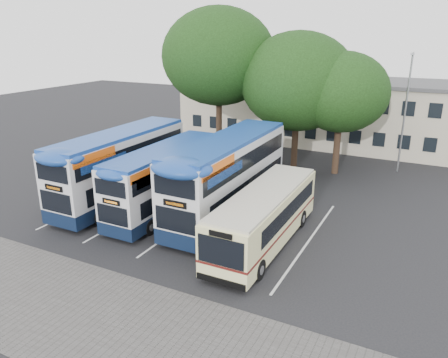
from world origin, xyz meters
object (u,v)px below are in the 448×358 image
tree_mid (298,82)px  tree_right (341,92)px  bus_dd_right (228,173)px  lamp_post (406,107)px  bus_dd_mid (166,177)px  tree_left (219,57)px  bus_single (265,214)px  bus_dd_left (121,164)px

tree_mid → tree_right: 3.40m
tree_right → bus_dd_right: bearing=-109.4°
lamp_post → bus_dd_right: lamp_post is taller
lamp_post → bus_dd_mid: (-11.74, -14.85, -2.86)m
tree_right → bus_dd_right: (-3.85, -10.91, -3.64)m
lamp_post → bus_dd_mid: bearing=-128.3°
bus_dd_mid → bus_dd_right: 3.82m
tree_left → bus_single: (9.46, -13.01, -6.89)m
bus_single → bus_dd_mid: bearing=169.6°
lamp_post → bus_dd_left: lamp_post is taller
lamp_post → tree_right: (-4.30, -2.68, 1.17)m
bus_dd_left → tree_mid: bearing=57.5°
lamp_post → bus_single: 17.16m
tree_mid → bus_single: size_ratio=1.08×
lamp_post → bus_dd_right: bearing=-120.9°
bus_dd_left → bus_single: size_ratio=1.11×
bus_dd_right → bus_single: 4.31m
tree_mid → tree_right: (3.35, -0.02, -0.60)m
bus_dd_left → bus_dd_right: size_ratio=0.96×
tree_right → bus_dd_mid: size_ratio=0.95×
lamp_post → bus_single: (-4.79, -16.12, -3.43)m
tree_right → bus_dd_left: (-10.98, -11.95, -3.74)m
bus_dd_left → bus_single: bus_dd_left is taller
lamp_post → bus_dd_mid: 19.14m
bus_dd_left → lamp_post: bearing=43.8°
bus_dd_mid → bus_dd_right: (3.59, 1.25, 0.39)m
tree_right → bus_dd_left: size_ratio=0.84×
tree_right → bus_single: (-0.48, -13.43, -4.60)m
bus_dd_left → bus_dd_right: bearing=8.3°
bus_single → tree_left: bearing=126.0°
bus_dd_right → tree_left: bearing=120.2°
tree_right → bus_dd_left: bearing=-132.6°
tree_mid → bus_dd_left: tree_mid is taller
lamp_post → bus_dd_right: 16.04m
bus_dd_right → tree_mid: bearing=87.4°
bus_dd_mid → tree_mid: bearing=71.4°
tree_mid → tree_right: bearing=-0.4°
lamp_post → tree_mid: tree_mid is taller
tree_mid → bus_dd_right: (-0.50, -10.94, -4.24)m
tree_right → tree_left: bearing=-177.6°
tree_mid → bus_dd_right: 11.74m
lamp_post → bus_dd_right: size_ratio=0.80×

